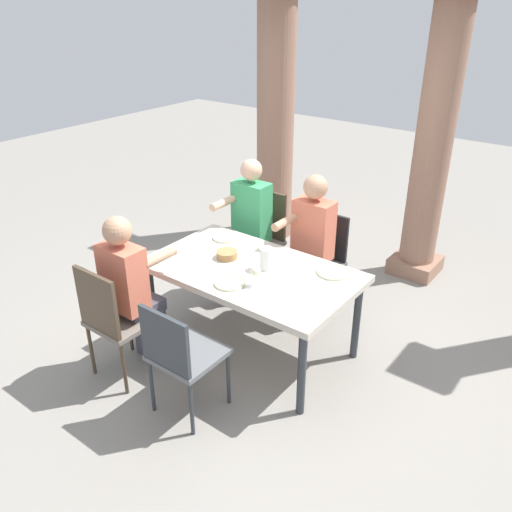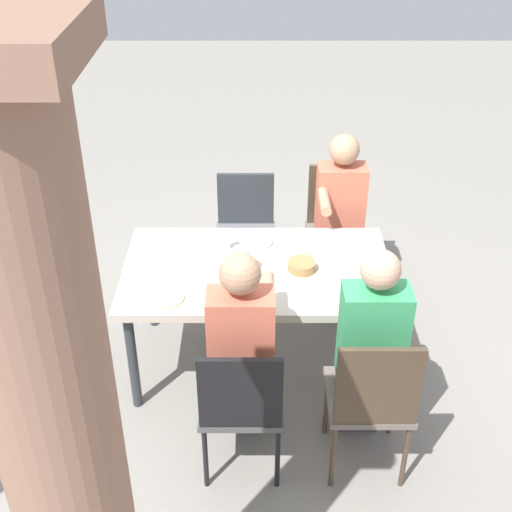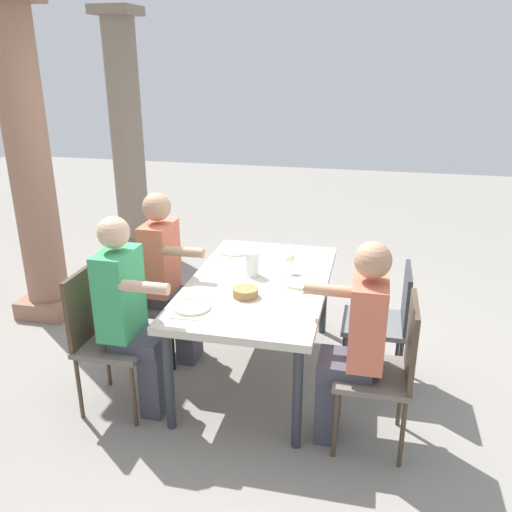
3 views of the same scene
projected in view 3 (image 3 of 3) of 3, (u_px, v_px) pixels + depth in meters
ground_plane at (258, 372)px, 4.00m from camera, size 16.00×16.00×0.00m
dining_table at (258, 290)px, 3.76m from camera, size 1.64×0.96×0.75m
chair_west_north at (103, 331)px, 3.46m from camera, size 0.44×0.44×0.97m
chair_west_south at (388, 365)px, 3.08m from camera, size 0.44×0.44×0.96m
chair_mid_north at (146, 294)px, 4.08m from camera, size 0.44×0.44×0.90m
chair_mid_south at (386, 317)px, 3.71m from camera, size 0.44×0.44×0.89m
diner_woman_green at (355, 339)px, 3.08m from camera, size 0.35×0.49×1.29m
diner_man_white at (130, 312)px, 3.36m from camera, size 0.35×0.49×1.34m
diner_guest_third at (169, 273)px, 3.97m from camera, size 0.34×0.49×1.32m
stone_column_centre at (31, 169)px, 4.49m from camera, size 0.46×0.46×2.73m
stone_column_far at (127, 138)px, 6.16m from camera, size 0.48×0.48×2.76m
plate_0 at (192, 307)px, 3.33m from camera, size 0.24×0.24×0.02m
fork_0 at (184, 319)px, 3.19m from camera, size 0.02×0.17×0.01m
spoon_0 at (200, 298)px, 3.46m from camera, size 0.04×0.17×0.01m
plate_1 at (299, 282)px, 3.69m from camera, size 0.23×0.23×0.02m
wine_glass_1 at (289, 259)px, 3.83m from camera, size 0.08×0.08×0.16m
fork_1 at (296, 292)px, 3.56m from camera, size 0.03×0.17×0.01m
spoon_1 at (302, 275)px, 3.83m from camera, size 0.03×0.17×0.01m
plate_2 at (235, 251)px, 4.30m from camera, size 0.26×0.26×0.02m
fork_2 at (230, 258)px, 4.16m from camera, size 0.02×0.17×0.01m
spoon_2 at (239, 245)px, 4.44m from camera, size 0.02×0.17×0.01m
water_pitcher at (252, 265)px, 3.81m from camera, size 0.10×0.10×0.18m
bread_basket at (245, 292)px, 3.49m from camera, size 0.17×0.17×0.06m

